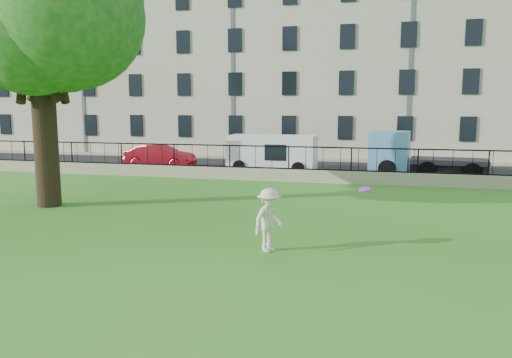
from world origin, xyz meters
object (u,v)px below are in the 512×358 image
(red_sedan, at_px, (160,156))
(tree, at_px, (36,4))
(blue_truck, at_px, (424,154))
(white_van, at_px, (272,153))
(frisbee, at_px, (365,189))
(man, at_px, (269,220))

(red_sedan, bearing_deg, tree, -175.15)
(tree, bearing_deg, blue_truck, 39.02)
(tree, height_order, red_sedan, tree)
(red_sedan, relative_size, white_van, 0.86)
(frisbee, height_order, white_van, white_van)
(white_van, bearing_deg, blue_truck, 0.92)
(tree, xyz_separation_m, man, (9.27, -3.76, -6.37))
(red_sedan, xyz_separation_m, white_van, (6.80, 0.00, 0.33))
(man, height_order, white_van, white_van)
(tree, relative_size, frisbee, 39.61)
(red_sedan, xyz_separation_m, blue_truck, (14.92, 0.00, 0.48))
(frisbee, height_order, blue_truck, blue_truck)
(tree, distance_m, white_van, 14.34)
(man, xyz_separation_m, blue_truck, (4.88, 15.22, 0.36))
(blue_truck, bearing_deg, red_sedan, -173.90)
(man, relative_size, white_van, 0.33)
(man, bearing_deg, tree, 95.44)
(tree, relative_size, blue_truck, 1.92)
(man, bearing_deg, frisbee, -64.20)
(man, height_order, frisbee, frisbee)
(man, xyz_separation_m, frisbee, (2.33, -0.07, 0.89))
(frisbee, bearing_deg, red_sedan, 128.96)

